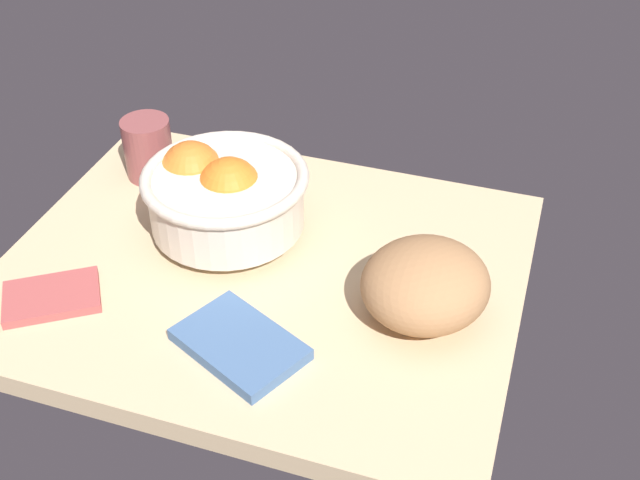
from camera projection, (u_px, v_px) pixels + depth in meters
ground_plane at (263, 274)px, 106.26cm from camera, size 67.23×54.43×3.00cm
fruit_bowl at (223, 193)px, 107.46cm from camera, size 22.33×22.33×11.59cm
bread_loaf at (425, 284)px, 95.31cm from camera, size 21.41×21.62×9.36cm
napkin_folded at (240, 344)px, 92.93cm from camera, size 17.38×15.04×1.57cm
napkin_spare at (52, 297)px, 99.64cm from camera, size 14.07×13.03×1.17cm
mug at (147, 147)px, 119.84cm from camera, size 9.66×9.71×9.25cm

